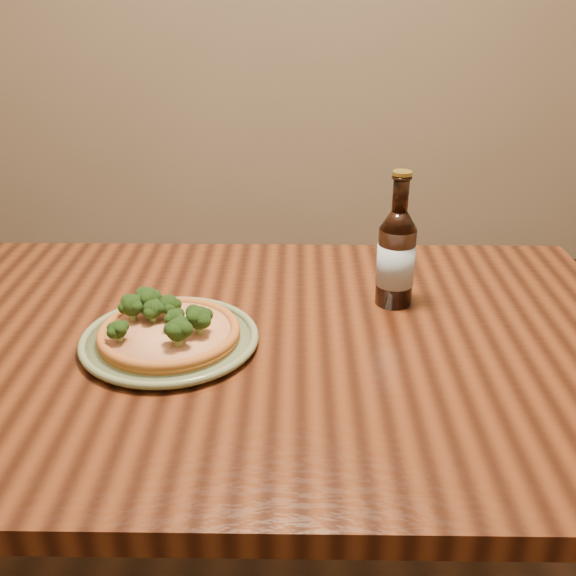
{
  "coord_description": "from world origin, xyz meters",
  "views": [
    {
      "loc": [
        0.18,
        -0.93,
        1.34
      ],
      "look_at": [
        0.17,
        0.16,
        0.82
      ],
      "focal_mm": 42.0,
      "sensor_mm": 36.0,
      "label": 1
    }
  ],
  "objects_px": {
    "beer_bottle": "(396,257)",
    "plate": "(170,339)",
    "table": "(197,383)",
    "pizza": "(168,329)"
  },
  "relations": [
    {
      "from": "table",
      "to": "beer_bottle",
      "type": "bearing_deg",
      "value": 21.78
    },
    {
      "from": "plate",
      "to": "pizza",
      "type": "distance_m",
      "value": 0.02
    },
    {
      "from": "beer_bottle",
      "to": "plate",
      "type": "bearing_deg",
      "value": -167.62
    },
    {
      "from": "plate",
      "to": "beer_bottle",
      "type": "height_order",
      "value": "beer_bottle"
    },
    {
      "from": "table",
      "to": "plate",
      "type": "relative_size",
      "value": 5.2
    },
    {
      "from": "plate",
      "to": "pizza",
      "type": "xyz_separation_m",
      "value": [
        -0.0,
        0.0,
        0.02
      ]
    },
    {
      "from": "plate",
      "to": "beer_bottle",
      "type": "bearing_deg",
      "value": 22.49
    },
    {
      "from": "plate",
      "to": "pizza",
      "type": "height_order",
      "value": "pizza"
    },
    {
      "from": "beer_bottle",
      "to": "table",
      "type": "bearing_deg",
      "value": -168.33
    },
    {
      "from": "table",
      "to": "plate",
      "type": "distance_m",
      "value": 0.11
    }
  ]
}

